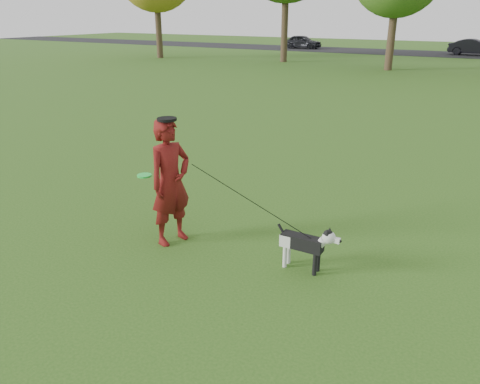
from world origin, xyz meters
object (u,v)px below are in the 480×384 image
Objects in this scene: car_left at (302,42)px; man at (170,182)px; dog at (307,242)px; car_mid at (474,47)px.

man is at bearing -158.75° from car_left.
car_left is at bearing 34.61° from man.
car_left is (-16.88, 40.20, 0.23)m from dog.
man is 2.09× the size of dog.
dog is (2.22, 0.19, -0.56)m from man.
car_left is (-14.65, 40.39, -0.33)m from man.
man is at bearing -175.08° from dog.
man is 42.97m from car_left.
car_mid is at bearing 13.23° from man.
car_left reaches higher than dog.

